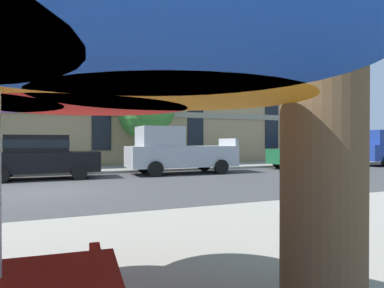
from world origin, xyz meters
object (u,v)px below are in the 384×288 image
object	(u,v)px
pickup_silver	(177,152)
sedan_green	(307,152)
street_tree_middle	(147,111)
sedan_black	(41,156)

from	to	relation	value
pickup_silver	sedan_green	bearing A→B (deg)	-0.00
sedan_green	street_tree_middle	distance (m)	9.22
sedan_black	sedan_green	bearing A→B (deg)	0.00
pickup_silver	street_tree_middle	distance (m)	4.28
sedan_green	street_tree_middle	world-z (taller)	street_tree_middle
sedan_black	street_tree_middle	size ratio (longest dim) A/B	0.91
pickup_silver	sedan_black	bearing A→B (deg)	-180.00
street_tree_middle	sedan_green	bearing A→B (deg)	-24.19
sedan_green	sedan_black	bearing A→B (deg)	180.00
pickup_silver	street_tree_middle	size ratio (longest dim) A/B	1.05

